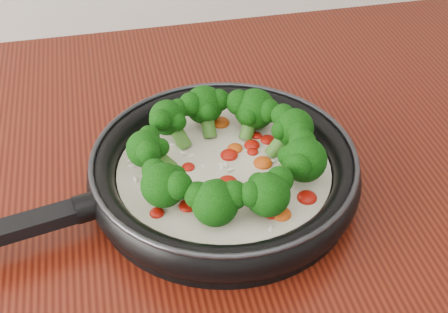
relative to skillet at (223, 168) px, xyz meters
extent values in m
cylinder|color=black|center=(0.00, 0.00, -0.03)|extent=(0.35, 0.35, 0.01)
torus|color=black|center=(0.00, 0.00, 0.00)|extent=(0.37, 0.37, 0.03)
torus|color=#2D2D33|center=(0.00, 0.00, 0.02)|extent=(0.36, 0.36, 0.01)
cube|color=black|center=(-0.23, -0.05, 0.00)|extent=(0.18, 0.06, 0.02)
cylinder|color=black|center=(-0.15, -0.03, 0.00)|extent=(0.03, 0.04, 0.03)
cylinder|color=beige|center=(0.00, 0.00, -0.01)|extent=(0.29, 0.29, 0.02)
ellipsoid|color=#A61008|center=(0.03, -0.08, 0.00)|extent=(0.02, 0.02, 0.01)
ellipsoid|color=#A61008|center=(-0.08, -0.06, 0.00)|extent=(0.02, 0.02, 0.01)
ellipsoid|color=#C2430C|center=(0.04, -0.05, 0.00)|extent=(0.02, 0.02, 0.01)
ellipsoid|color=#A61008|center=(0.06, 0.04, 0.00)|extent=(0.03, 0.03, 0.01)
ellipsoid|color=#A61008|center=(0.00, -0.03, 0.00)|extent=(0.03, 0.03, 0.01)
ellipsoid|color=#C2430C|center=(0.02, 0.09, 0.00)|extent=(0.03, 0.03, 0.01)
ellipsoid|color=#A61008|center=(-0.04, 0.01, 0.00)|extent=(0.02, 0.02, 0.01)
ellipsoid|color=#A61008|center=(-0.05, -0.05, 0.00)|extent=(0.02, 0.02, 0.01)
ellipsoid|color=#C2430C|center=(-0.07, 0.01, 0.00)|extent=(0.03, 0.03, 0.01)
ellipsoid|color=#A61008|center=(0.04, 0.03, 0.00)|extent=(0.03, 0.03, 0.01)
ellipsoid|color=#A61008|center=(0.05, 0.05, 0.00)|extent=(0.02, 0.02, 0.01)
ellipsoid|color=#C2430C|center=(0.04, -0.09, 0.00)|extent=(0.03, 0.03, 0.01)
ellipsoid|color=#A61008|center=(0.01, 0.02, 0.00)|extent=(0.03, 0.03, 0.01)
ellipsoid|color=#A61008|center=(0.04, 0.02, 0.00)|extent=(0.02, 0.02, 0.01)
ellipsoid|color=#C2430C|center=(0.02, 0.03, 0.00)|extent=(0.02, 0.02, 0.01)
ellipsoid|color=#A61008|center=(-0.05, -0.03, 0.00)|extent=(0.02, 0.02, 0.01)
ellipsoid|color=#A61008|center=(0.08, -0.07, 0.00)|extent=(0.03, 0.03, 0.01)
ellipsoid|color=#C2430C|center=(0.05, 0.00, 0.00)|extent=(0.03, 0.03, 0.01)
ellipsoid|color=#A61008|center=(-0.08, 0.02, 0.00)|extent=(0.03, 0.03, 0.01)
ellipsoid|color=white|center=(-0.06, -0.03, 0.00)|extent=(0.01, 0.01, 0.00)
ellipsoid|color=white|center=(-0.10, 0.04, 0.00)|extent=(0.01, 0.01, 0.00)
ellipsoid|color=white|center=(-0.05, 0.06, 0.00)|extent=(0.01, 0.01, 0.00)
ellipsoid|color=white|center=(0.01, -0.01, 0.00)|extent=(0.01, 0.01, 0.00)
ellipsoid|color=white|center=(0.00, 0.00, 0.00)|extent=(0.00, 0.01, 0.00)
ellipsoid|color=white|center=(0.00, 0.06, 0.00)|extent=(0.01, 0.00, 0.00)
ellipsoid|color=white|center=(0.06, 0.00, 0.00)|extent=(0.01, 0.01, 0.00)
ellipsoid|color=white|center=(-0.10, 0.03, 0.00)|extent=(0.01, 0.01, 0.00)
ellipsoid|color=white|center=(0.00, 0.10, 0.00)|extent=(0.01, 0.01, 0.00)
ellipsoid|color=white|center=(-0.04, 0.04, 0.00)|extent=(0.01, 0.01, 0.00)
ellipsoid|color=white|center=(-0.06, 0.08, 0.00)|extent=(0.01, 0.01, 0.00)
ellipsoid|color=white|center=(0.00, 0.00, 0.00)|extent=(0.01, 0.01, 0.00)
ellipsoid|color=white|center=(0.03, -0.10, 0.00)|extent=(0.01, 0.01, 0.00)
ellipsoid|color=white|center=(0.05, 0.00, 0.00)|extent=(0.01, 0.01, 0.00)
ellipsoid|color=white|center=(0.00, 0.01, 0.00)|extent=(0.01, 0.01, 0.00)
ellipsoid|color=white|center=(-0.02, 0.01, 0.00)|extent=(0.01, 0.01, 0.00)
ellipsoid|color=white|center=(-0.03, 0.03, 0.00)|extent=(0.01, 0.01, 0.00)
ellipsoid|color=white|center=(-0.10, 0.00, 0.00)|extent=(0.01, 0.01, 0.00)
cylinder|color=#467B28|center=(0.07, 0.02, 0.01)|extent=(0.04, 0.02, 0.04)
sphere|color=black|center=(0.09, 0.02, 0.03)|extent=(0.05, 0.05, 0.05)
sphere|color=black|center=(0.08, 0.03, 0.04)|extent=(0.03, 0.03, 0.03)
sphere|color=black|center=(0.09, 0.00, 0.04)|extent=(0.03, 0.03, 0.03)
sphere|color=black|center=(0.07, 0.02, 0.03)|extent=(0.03, 0.03, 0.02)
cylinder|color=#467B28|center=(0.04, 0.06, 0.01)|extent=(0.03, 0.04, 0.03)
sphere|color=black|center=(0.06, 0.07, 0.03)|extent=(0.06, 0.06, 0.05)
sphere|color=black|center=(0.04, 0.08, 0.03)|extent=(0.04, 0.04, 0.03)
sphere|color=black|center=(0.07, 0.06, 0.03)|extent=(0.04, 0.04, 0.03)
sphere|color=black|center=(0.04, 0.06, 0.03)|extent=(0.03, 0.03, 0.03)
cylinder|color=#467B28|center=(0.00, 0.07, 0.01)|extent=(0.02, 0.03, 0.04)
sphere|color=black|center=(0.00, 0.09, 0.03)|extent=(0.06, 0.06, 0.05)
sphere|color=black|center=(-0.02, 0.08, 0.04)|extent=(0.04, 0.04, 0.03)
sphere|color=black|center=(0.01, 0.09, 0.03)|extent=(0.03, 0.03, 0.03)
sphere|color=black|center=(0.00, 0.07, 0.03)|extent=(0.03, 0.03, 0.02)
cylinder|color=#467B28|center=(-0.04, 0.06, 0.01)|extent=(0.03, 0.04, 0.04)
sphere|color=black|center=(-0.05, 0.07, 0.03)|extent=(0.05, 0.05, 0.04)
sphere|color=black|center=(-0.06, 0.06, 0.04)|extent=(0.03, 0.03, 0.03)
sphere|color=black|center=(-0.04, 0.08, 0.04)|extent=(0.03, 0.03, 0.03)
sphere|color=black|center=(-0.04, 0.06, 0.03)|extent=(0.03, 0.03, 0.02)
cylinder|color=#467B28|center=(-0.07, 0.01, 0.01)|extent=(0.04, 0.02, 0.04)
sphere|color=black|center=(-0.09, 0.02, 0.03)|extent=(0.05, 0.05, 0.04)
sphere|color=black|center=(-0.08, 0.00, 0.04)|extent=(0.03, 0.03, 0.03)
sphere|color=black|center=(-0.08, 0.03, 0.03)|extent=(0.03, 0.03, 0.02)
sphere|color=black|center=(-0.07, 0.02, 0.03)|extent=(0.03, 0.03, 0.02)
cylinder|color=#467B28|center=(-0.06, -0.04, 0.01)|extent=(0.04, 0.03, 0.04)
sphere|color=black|center=(-0.07, -0.05, 0.03)|extent=(0.06, 0.06, 0.05)
sphere|color=black|center=(-0.06, -0.06, 0.04)|extent=(0.04, 0.04, 0.03)
sphere|color=black|center=(-0.08, -0.03, 0.04)|extent=(0.03, 0.03, 0.03)
sphere|color=black|center=(-0.06, -0.04, 0.03)|extent=(0.03, 0.03, 0.02)
cylinder|color=#467B28|center=(-0.02, -0.06, 0.01)|extent=(0.03, 0.03, 0.03)
sphere|color=black|center=(-0.03, -0.08, 0.03)|extent=(0.06, 0.06, 0.05)
sphere|color=black|center=(-0.01, -0.08, 0.03)|extent=(0.04, 0.04, 0.03)
sphere|color=black|center=(-0.04, -0.07, 0.03)|extent=(0.03, 0.03, 0.03)
sphere|color=black|center=(-0.02, -0.06, 0.03)|extent=(0.03, 0.03, 0.02)
cylinder|color=#467B28|center=(0.02, -0.07, 0.01)|extent=(0.03, 0.04, 0.04)
sphere|color=black|center=(0.03, -0.09, 0.03)|extent=(0.06, 0.06, 0.05)
sphere|color=black|center=(0.04, -0.07, 0.04)|extent=(0.03, 0.03, 0.03)
sphere|color=black|center=(0.01, -0.09, 0.04)|extent=(0.03, 0.03, 0.03)
sphere|color=black|center=(0.02, -0.07, 0.03)|extent=(0.03, 0.03, 0.02)
cylinder|color=#467B28|center=(0.07, -0.03, 0.01)|extent=(0.04, 0.03, 0.04)
sphere|color=black|center=(0.08, -0.04, 0.03)|extent=(0.06, 0.06, 0.05)
sphere|color=black|center=(0.09, -0.02, 0.04)|extent=(0.04, 0.04, 0.03)
sphere|color=black|center=(0.07, -0.06, 0.04)|extent=(0.03, 0.03, 0.03)
sphere|color=black|center=(0.07, -0.03, 0.03)|extent=(0.03, 0.03, 0.03)
camera|label=1|loc=(-0.11, -0.52, 0.46)|focal=48.99mm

